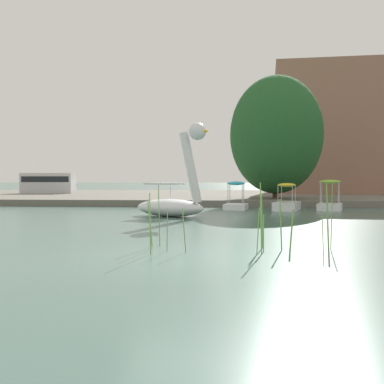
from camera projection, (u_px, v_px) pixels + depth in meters
The scene contains 10 objects.
ground_plane at pixel (187, 256), 9.75m from camera, with size 512.47×512.47×0.00m, color #47665B.
shore_bank_far at pixel (224, 196), 40.36m from camera, with size 145.52×27.03×0.40m, color #6B665B.
swan_boat at pixel (174, 196), 20.04m from camera, with size 3.62×2.63×3.99m.
pedal_boat_cyan at pixel (236, 202), 24.80m from camera, with size 1.37×1.91×1.51m.
pedal_boat_yellow at pixel (287, 202), 24.22m from camera, with size 1.70×2.47×1.43m.
pedal_boat_lime at pixel (330, 201), 24.22m from camera, with size 1.63×2.11×1.60m.
tree_willow_near_path at pixel (276, 135), 29.73m from camera, with size 6.51×7.50×7.85m.
parked_van at pixel (48, 182), 41.19m from camera, with size 4.63×2.12×1.79m.
apartment_block at pixel (354, 133), 44.13m from camera, with size 14.90×13.33×11.26m, color #996B56.
reed_clump_foreground at pixel (253, 223), 10.56m from camera, with size 4.32×1.45×1.55m.
Camera 1 is at (1.03, -9.65, 1.60)m, focal length 43.46 mm.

